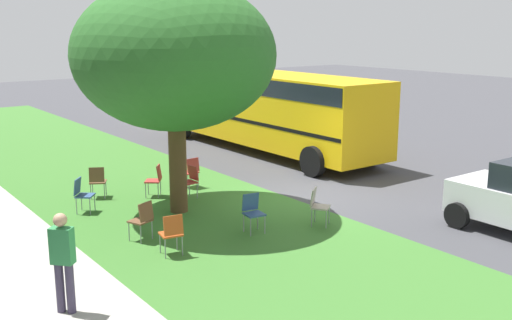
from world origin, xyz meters
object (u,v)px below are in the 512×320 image
(chair_1, at_px, (172,231))
(chair_2, at_px, (253,210))
(chair_4, at_px, (82,192))
(chair_7, at_px, (97,180))
(pedestrian_0, at_px, (63,259))
(chair_3, at_px, (318,204))
(chair_0, at_px, (191,170))
(chair_8, at_px, (143,218))
(school_bus, at_px, (266,104))
(street_tree, at_px, (175,56))
(chair_6, at_px, (155,178))
(chair_5, at_px, (190,179))

(chair_1, distance_m, chair_2, 2.17)
(chair_1, height_order, chair_2, same)
(chair_4, xyz_separation_m, chair_7, (0.98, -0.80, 0.00))
(pedestrian_0, bearing_deg, chair_3, -82.49)
(chair_0, distance_m, chair_8, 4.41)
(chair_1, height_order, school_bus, school_bus)
(chair_8, bearing_deg, street_tree, -50.22)
(chair_7, height_order, pedestrian_0, pedestrian_0)
(street_tree, relative_size, school_bus, 0.55)
(chair_0, bearing_deg, chair_1, 145.25)
(chair_6, bearing_deg, chair_5, -132.60)
(chair_7, bearing_deg, school_bus, -72.84)
(pedestrian_0, bearing_deg, chair_5, -47.72)
(chair_7, height_order, chair_8, same)
(chair_2, relative_size, chair_4, 1.00)
(chair_4, bearing_deg, chair_7, -39.19)
(school_bus, bearing_deg, chair_6, 116.64)
(chair_1, bearing_deg, chair_5, -35.47)
(chair_8, xyz_separation_m, pedestrian_0, (-2.29, 2.50, 0.41))
(chair_5, xyz_separation_m, chair_8, (-2.29, 2.53, 0.00))
(chair_5, relative_size, chair_8, 1.00)
(chair_3, bearing_deg, chair_2, 71.30)
(chair_8, height_order, school_bus, school_bus)
(chair_4, height_order, chair_5, same)
(chair_1, height_order, chair_6, same)
(chair_8, distance_m, pedestrian_0, 3.41)
(chair_3, xyz_separation_m, school_bus, (7.50, -4.25, 1.24))
(street_tree, relative_size, chair_2, 6.45)
(chair_2, height_order, chair_7, same)
(chair_1, distance_m, chair_3, 3.68)
(chair_0, relative_size, chair_3, 1.00)
(school_bus, bearing_deg, chair_8, 127.02)
(street_tree, bearing_deg, chair_4, 55.63)
(chair_1, bearing_deg, chair_8, 4.37)
(pedestrian_0, bearing_deg, street_tree, -48.60)
(street_tree, relative_size, pedestrian_0, 3.36)
(chair_0, height_order, pedestrian_0, pedestrian_0)
(chair_0, distance_m, chair_4, 3.41)
(street_tree, relative_size, chair_3, 6.45)
(chair_0, xyz_separation_m, chair_1, (-4.31, 2.99, 0.00))
(pedestrian_0, bearing_deg, chair_4, -23.62)
(chair_0, bearing_deg, pedestrian_0, 134.36)
(chair_2, xyz_separation_m, chair_7, (4.67, 1.75, 0.00))
(chair_0, distance_m, chair_7, 2.64)
(street_tree, distance_m, school_bus, 8.14)
(chair_2, relative_size, chair_5, 1.00)
(street_tree, distance_m, chair_3, 4.87)
(chair_3, relative_size, chair_7, 1.00)
(street_tree, bearing_deg, chair_2, -166.09)
(street_tree, xyz_separation_m, chair_7, (2.33, 1.17, -3.35))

